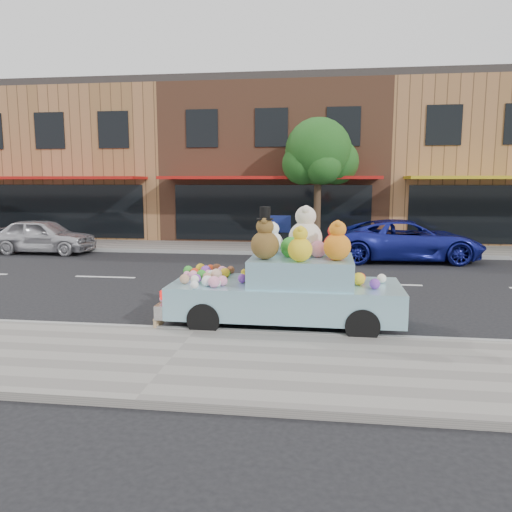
% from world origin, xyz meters
% --- Properties ---
extents(ground, '(120.00, 120.00, 0.00)m').
position_xyz_m(ground, '(0.00, 0.00, 0.00)').
color(ground, black).
rests_on(ground, ground).
extents(near_sidewalk, '(60.00, 3.00, 0.12)m').
position_xyz_m(near_sidewalk, '(0.00, -6.50, 0.06)').
color(near_sidewalk, gray).
rests_on(near_sidewalk, ground).
extents(far_sidewalk, '(60.00, 3.00, 0.12)m').
position_xyz_m(far_sidewalk, '(0.00, 6.50, 0.06)').
color(far_sidewalk, gray).
rests_on(far_sidewalk, ground).
extents(near_kerb, '(60.00, 0.12, 0.13)m').
position_xyz_m(near_kerb, '(0.00, -5.00, 0.07)').
color(near_kerb, gray).
rests_on(near_kerb, ground).
extents(far_kerb, '(60.00, 0.12, 0.13)m').
position_xyz_m(far_kerb, '(0.00, 5.00, 0.07)').
color(far_kerb, gray).
rests_on(far_kerb, ground).
extents(storefront_left, '(10.00, 9.80, 7.30)m').
position_xyz_m(storefront_left, '(-10.00, 11.97, 3.64)').
color(storefront_left, '#9D6A42').
rests_on(storefront_left, ground).
extents(storefront_mid, '(10.00, 9.80, 7.30)m').
position_xyz_m(storefront_mid, '(0.00, 11.97, 3.64)').
color(storefront_mid, brown).
rests_on(storefront_mid, ground).
extents(storefront_right, '(10.00, 9.80, 7.30)m').
position_xyz_m(storefront_right, '(10.00, 11.97, 3.64)').
color(storefront_right, '#9D6A42').
rests_on(storefront_right, ground).
extents(street_tree, '(3.00, 2.70, 5.22)m').
position_xyz_m(street_tree, '(2.03, 6.55, 3.69)').
color(street_tree, '#38281C').
rests_on(street_tree, ground).
extents(car_silver, '(3.96, 1.65, 1.34)m').
position_xyz_m(car_silver, '(-8.45, 4.32, 0.67)').
color(car_silver, silver).
rests_on(car_silver, ground).
extents(car_blue, '(5.32, 2.72, 1.44)m').
position_xyz_m(car_blue, '(5.12, 4.28, 0.72)').
color(car_blue, navy).
rests_on(car_blue, ground).
extents(art_car, '(4.50, 1.81, 2.30)m').
position_xyz_m(art_car, '(1.58, -4.23, 0.82)').
color(art_car, black).
rests_on(art_car, ground).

